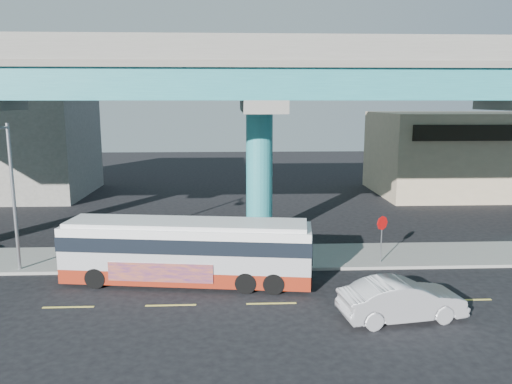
{
  "coord_description": "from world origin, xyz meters",
  "views": [
    {
      "loc": [
        -1.47,
        -19.05,
        7.99
      ],
      "look_at": [
        -0.42,
        4.0,
        3.75
      ],
      "focal_mm": 35.0,
      "sensor_mm": 36.0,
      "label": 1
    }
  ],
  "objects_px": {
    "street_lamp": "(6,176)",
    "sedan": "(402,300)",
    "transit_bus": "(187,249)",
    "stop_sign": "(382,229)"
  },
  "relations": [
    {
      "from": "street_lamp",
      "to": "sedan",
      "type": "bearing_deg",
      "value": -18.36
    },
    {
      "from": "street_lamp",
      "to": "transit_bus",
      "type": "bearing_deg",
      "value": -8.62
    },
    {
      "from": "sedan",
      "to": "stop_sign",
      "type": "height_order",
      "value": "stop_sign"
    },
    {
      "from": "transit_bus",
      "to": "stop_sign",
      "type": "distance_m",
      "value": 9.47
    },
    {
      "from": "street_lamp",
      "to": "stop_sign",
      "type": "relative_size",
      "value": 2.93
    },
    {
      "from": "stop_sign",
      "to": "street_lamp",
      "type": "bearing_deg",
      "value": 174.65
    },
    {
      "from": "transit_bus",
      "to": "street_lamp",
      "type": "bearing_deg",
      "value": 179.09
    },
    {
      "from": "transit_bus",
      "to": "street_lamp",
      "type": "xyz_separation_m",
      "value": [
        -8.09,
        1.23,
        3.12
      ]
    },
    {
      "from": "street_lamp",
      "to": "stop_sign",
      "type": "distance_m",
      "value": 17.6
    },
    {
      "from": "transit_bus",
      "to": "street_lamp",
      "type": "height_order",
      "value": "street_lamp"
    }
  ]
}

